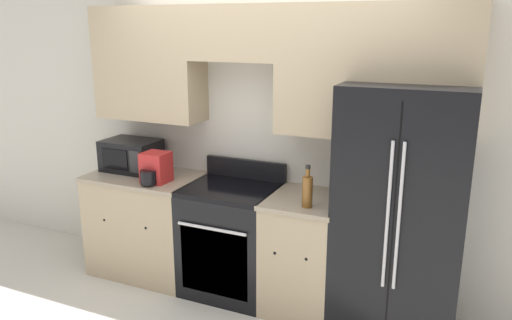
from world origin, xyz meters
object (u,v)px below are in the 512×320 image
Objects in this scene: oven_range at (231,239)px; microwave at (131,155)px; refrigerator at (401,211)px; bottle at (307,191)px.

oven_range is 1.18m from microwave.
oven_range is 2.22× the size of microwave.
refrigerator is (1.32, 0.05, 0.44)m from oven_range.
bottle is at bearing -160.03° from refrigerator.
microwave is 1.74m from bottle.
refrigerator is at bearing -0.60° from microwave.
refrigerator is 3.73× the size of microwave.
bottle is at bearing -8.30° from microwave.
oven_range is at bearing -4.25° from microwave.
refrigerator reaches higher than bottle.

